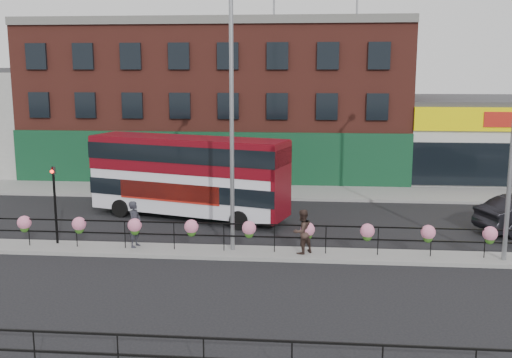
# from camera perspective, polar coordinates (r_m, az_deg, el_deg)

# --- Properties ---
(ground) EXTENTS (120.00, 120.00, 0.00)m
(ground) POSITION_cam_1_polar(r_m,az_deg,el_deg) (23.81, -0.66, -7.24)
(ground) COLOR black
(ground) RESTS_ON ground
(north_pavement) EXTENTS (60.00, 4.00, 0.15)m
(north_pavement) POSITION_cam_1_polar(r_m,az_deg,el_deg) (35.37, 1.32, -1.23)
(north_pavement) COLOR gray
(north_pavement) RESTS_ON ground
(median) EXTENTS (60.00, 1.60, 0.15)m
(median) POSITION_cam_1_polar(r_m,az_deg,el_deg) (23.78, -0.66, -7.07)
(median) COLOR gray
(median) RESTS_ON ground
(brick_building) EXTENTS (25.00, 12.21, 10.30)m
(brick_building) POSITION_cam_1_polar(r_m,az_deg,el_deg) (43.04, -3.28, 7.62)
(brick_building) COLOR brown
(brick_building) RESTS_ON ground
(supermarket) EXTENTS (15.00, 12.25, 5.30)m
(supermarket) POSITION_cam_1_polar(r_m,az_deg,el_deg) (44.85, 22.98, 3.75)
(supermarket) COLOR silver
(supermarket) RESTS_ON ground
(median_railing) EXTENTS (30.04, 0.56, 1.23)m
(median_railing) POSITION_cam_1_polar(r_m,az_deg,el_deg) (23.51, -0.67, -4.81)
(median_railing) COLOR black
(median_railing) RESTS_ON median
(south_railing) EXTENTS (20.04, 0.05, 1.12)m
(south_railing) POSITION_cam_1_polar(r_m,az_deg,el_deg) (14.61, -13.04, -15.26)
(south_railing) COLOR black
(south_railing) RESTS_ON south_pavement
(double_decker_bus) EXTENTS (10.13, 5.07, 3.99)m
(double_decker_bus) POSITION_cam_1_polar(r_m,az_deg,el_deg) (29.22, -6.44, 0.96)
(double_decker_bus) COLOR white
(double_decker_bus) RESTS_ON ground
(pedestrian_a) EXTENTS (0.86, 0.71, 1.88)m
(pedestrian_a) POSITION_cam_1_polar(r_m,az_deg,el_deg) (24.61, -11.46, -4.22)
(pedestrian_a) COLOR #282831
(pedestrian_a) RESTS_ON median
(pedestrian_b) EXTENTS (1.50, 1.50, 1.74)m
(pedestrian_b) POSITION_cam_1_polar(r_m,az_deg,el_deg) (23.35, 4.42, -5.01)
(pedestrian_b) COLOR #3C2A24
(pedestrian_b) RESTS_ON median
(lamp_column_west) EXTENTS (0.38, 1.84, 10.47)m
(lamp_column_west) POSITION_cam_1_polar(r_m,az_deg,el_deg) (23.22, -2.26, 8.27)
(lamp_column_west) COLOR gray
(lamp_column_west) RESTS_ON median
(traffic_light_median) EXTENTS (0.15, 0.28, 3.65)m
(traffic_light_median) POSITION_cam_1_polar(r_m,az_deg,el_deg) (25.62, -18.68, -0.83)
(traffic_light_median) COLOR black
(traffic_light_median) RESTS_ON median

